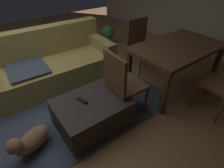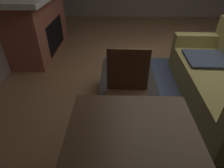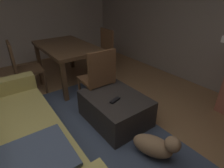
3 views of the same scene
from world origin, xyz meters
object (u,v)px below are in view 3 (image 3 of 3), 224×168
Objects in this scene: ottoman_coffee_table at (115,109)px; dining_chair_south at (103,49)px; couch at (11,146)px; small_dog at (156,146)px; dining_table at (67,50)px; dining_chair_north at (21,66)px; dining_chair_west at (99,76)px; tv_remote at (115,100)px.

dining_chair_south is (1.55, -0.86, 0.33)m from ottoman_coffee_table.
couch reaches higher than small_dog.
dining_chair_north is at bearing 89.53° from dining_table.
couch is at bearing 109.52° from dining_chair_west.
tv_remote is 0.32× the size of small_dog.
tv_remote is (-0.09, 0.07, 0.21)m from ottoman_coffee_table.
dining_table is at bearing -39.95° from couch.
couch is 2.08m from dining_table.
ottoman_coffee_table is at bearing -153.15° from dining_chair_north.
dining_chair_south is at bearing -90.28° from dining_chair_north.
ottoman_coffee_table is at bearing 176.10° from dining_chair_west.
dining_chair_west is (-1.11, 0.00, -0.13)m from dining_table.
dining_table is at bearing -18.72° from tv_remote.
dining_chair_west is at bearing -25.89° from tv_remote.
ottoman_coffee_table is at bearing 151.05° from dining_chair_south.
ottoman_coffee_table is 1.76× the size of small_dog.
ottoman_coffee_table is 1.78m from dining_chair_north.
dining_table is 1.12m from dining_chair_west.
tv_remote is (-0.06, -1.21, 0.09)m from couch.
ottoman_coffee_table is 0.24m from tv_remote.
ottoman_coffee_table is 0.96× the size of dining_chair_west.
couch reaches higher than ottoman_coffee_table.
dining_table is (1.55, -0.03, 0.46)m from ottoman_coffee_table.
dining_chair_north is at bearing 8.55° from tv_remote.
dining_chair_south is (1.64, -0.93, 0.12)m from tv_remote.
dining_chair_south is 2.53m from small_dog.
ottoman_coffee_table is at bearing -54.93° from tv_remote.
dining_chair_north reaches higher than small_dog.
dining_table is (1.64, -0.11, 0.25)m from tv_remote.
dining_chair_south is at bearing -44.62° from tv_remote.
dining_table is at bearing -90.47° from dining_chair_north.
small_dog is at bearing -162.49° from dining_chair_north.
dining_chair_south reaches higher than small_dog.
small_dog is (-2.34, -0.74, -0.34)m from dining_chair_north.
dining_table reaches higher than small_dog.
dining_chair_west is (0.47, -1.32, 0.20)m from couch.
couch is at bearing 140.05° from dining_table.
dining_chair_north reaches higher than couch.
dining_chair_north reaches higher than tv_remote.
dining_chair_west is (0.53, -0.10, 0.12)m from tv_remote.
dining_chair_west is at bearing -143.68° from dining_chair_north.
dining_chair_west is at bearing -70.48° from couch.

